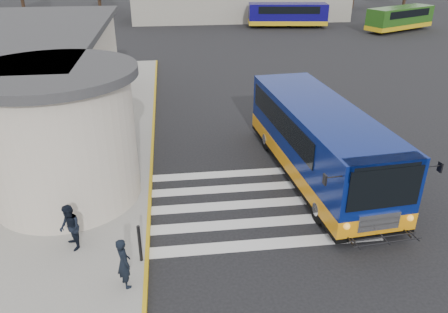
{
  "coord_description": "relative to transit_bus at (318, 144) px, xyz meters",
  "views": [
    {
      "loc": [
        -3.06,
        -14.18,
        8.64
      ],
      "look_at": [
        -1.32,
        -0.5,
        1.86
      ],
      "focal_mm": 35.0,
      "sensor_mm": 36.0,
      "label": 1
    }
  ],
  "objects": [
    {
      "name": "sidewalk",
      "position": [
        -11.68,
        2.92,
        -1.33
      ],
      "size": [
        10.0,
        34.0,
        0.15
      ],
      "primitive_type": "cube",
      "color": "gray",
      "rests_on": "ground"
    },
    {
      "name": "transit_bus",
      "position": [
        0.0,
        0.0,
        0.0
      ],
      "size": [
        4.05,
        10.64,
        2.95
      ],
      "rotation": [
        0.0,
        0.0,
        0.08
      ],
      "color": "navy",
      "rests_on": "ground"
    },
    {
      "name": "station_building",
      "position": [
        -13.52,
        5.82,
        1.16
      ],
      "size": [
        12.7,
        18.7,
        4.8
      ],
      "color": "#B9AD9C",
      "rests_on": "ground"
    },
    {
      "name": "crosswalk",
      "position": [
        -3.18,
        -1.88,
        -1.4
      ],
      "size": [
        8.0,
        5.35,
        0.01
      ],
      "color": "silver",
      "rests_on": "ground"
    },
    {
      "name": "far_bus_b",
      "position": [
        19.14,
        30.55,
        -0.01
      ],
      "size": [
        8.52,
        5.74,
        2.15
      ],
      "rotation": [
        0.0,
        0.0,
        2.02
      ],
      "color": "#214E14",
      "rests_on": "ground"
    },
    {
      "name": "ground",
      "position": [
        -2.68,
        -1.08,
        -1.41
      ],
      "size": [
        140.0,
        140.0,
        0.0
      ],
      "primitive_type": "plane",
      "color": "black",
      "rests_on": "ground"
    },
    {
      "name": "far_bus_a",
      "position": [
        7.73,
        34.26,
        0.04
      ],
      "size": [
        8.91,
        3.52,
        2.24
      ],
      "rotation": [
        0.0,
        0.0,
        1.44
      ],
      "color": "#0C0753",
      "rests_on": "ground"
    },
    {
      "name": "bollard",
      "position": [
        -6.88,
        -4.75,
        -0.65
      ],
      "size": [
        0.1,
        0.1,
        1.22
      ],
      "primitive_type": "cylinder",
      "color": "black",
      "rests_on": "sidewalk"
    },
    {
      "name": "pedestrian_b",
      "position": [
        -8.99,
        -3.89,
        -0.51
      ],
      "size": [
        0.83,
        0.9,
        1.5
      ],
      "primitive_type": "imported",
      "rotation": [
        0.0,
        0.0,
        -1.12
      ],
      "color": "black",
      "rests_on": "sidewalk"
    },
    {
      "name": "pedestrian_a",
      "position": [
        -7.24,
        -5.75,
        -0.5
      ],
      "size": [
        0.57,
        0.66,
        1.52
      ],
      "primitive_type": "imported",
      "rotation": [
        0.0,
        0.0,
        2.03
      ],
      "color": "black",
      "rests_on": "sidewalk"
    },
    {
      "name": "curb_strip",
      "position": [
        -6.73,
        2.92,
        -1.33
      ],
      "size": [
        0.12,
        34.0,
        0.16
      ],
      "primitive_type": "cube",
      "color": "gold",
      "rests_on": "ground"
    },
    {
      "name": "depot_building",
      "position": [
        3.32,
        40.92,
        0.7
      ],
      "size": [
        26.4,
        8.4,
        4.2
      ],
      "color": "gray",
      "rests_on": "ground"
    }
  ]
}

